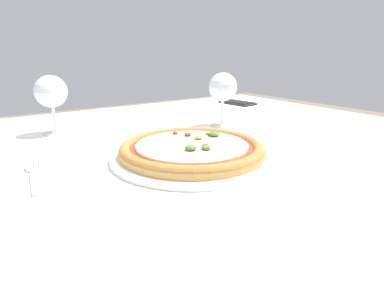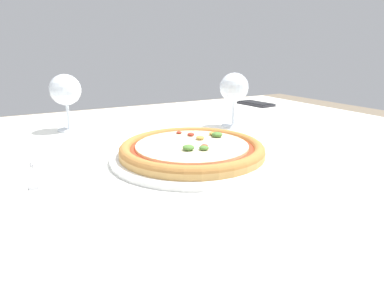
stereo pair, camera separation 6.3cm
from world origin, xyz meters
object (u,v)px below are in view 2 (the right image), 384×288
(dining_table, at_px, (213,176))
(pizza_plate, at_px, (192,150))
(cell_phone, at_px, (256,104))
(wine_glass_far_right, at_px, (234,89))
(fork, at_px, (37,169))
(wine_glass_far_left, at_px, (65,91))

(dining_table, bearing_deg, pizza_plate, -143.95)
(dining_table, bearing_deg, cell_phone, 41.19)
(pizza_plate, relative_size, wine_glass_far_right, 2.15)
(fork, relative_size, cell_phone, 1.12)
(dining_table, distance_m, wine_glass_far_left, 0.44)
(dining_table, distance_m, wine_glass_far_right, 0.27)
(wine_glass_far_right, height_order, cell_phone, wine_glass_far_right)
(fork, bearing_deg, wine_glass_far_left, 71.28)
(cell_phone, bearing_deg, pizza_plate, -139.67)
(wine_glass_far_left, bearing_deg, cell_phone, 7.13)
(wine_glass_far_left, relative_size, wine_glass_far_right, 1.00)
(fork, bearing_deg, cell_phone, 25.13)
(dining_table, xyz_separation_m, fork, (-0.37, 0.00, 0.08))
(dining_table, distance_m, pizza_plate, 0.15)
(dining_table, relative_size, wine_glass_far_left, 8.67)
(wine_glass_far_right, relative_size, cell_phone, 0.99)
(dining_table, height_order, wine_glass_far_right, wine_glass_far_right)
(wine_glass_far_right, xyz_separation_m, cell_phone, (0.30, 0.26, -0.10))
(pizza_plate, height_order, cell_phone, pizza_plate)
(wine_glass_far_left, xyz_separation_m, wine_glass_far_right, (0.41, -0.17, 0.00))
(dining_table, relative_size, fork, 7.61)
(dining_table, xyz_separation_m, wine_glass_far_left, (-0.27, 0.30, 0.19))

